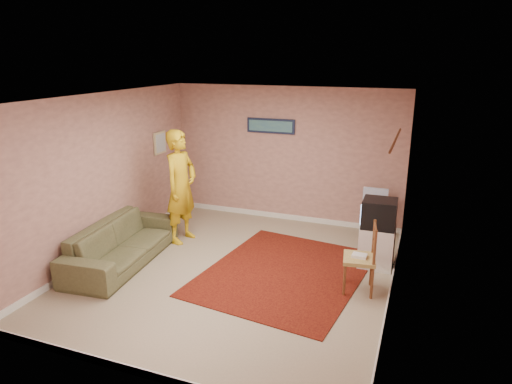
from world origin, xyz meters
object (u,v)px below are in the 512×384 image
at_px(tv_cabinet, 377,246).
at_px(sofa, 122,243).
at_px(crt_tv, 379,213).
at_px(chair_b, 360,250).
at_px(person, 181,187).
at_px(chair_a, 374,209).

relative_size(tv_cabinet, sofa, 0.29).
bearing_deg(crt_tv, chair_b, -99.88).
height_order(tv_cabinet, chair_b, chair_b).
xyz_separation_m(chair_b, person, (-3.16, 0.74, 0.38)).
relative_size(crt_tv, person, 0.26).
bearing_deg(crt_tv, tv_cabinet, 0.00).
bearing_deg(chair_b, chair_a, 172.73).
distance_m(tv_cabinet, chair_b, 0.93).
bearing_deg(tv_cabinet, chair_b, -99.35).
relative_size(chair_b, sofa, 0.24).
relative_size(tv_cabinet, crt_tv, 1.26).
xyz_separation_m(chair_a, chair_b, (0.05, -2.11, 0.09)).
bearing_deg(chair_a, chair_b, -76.11).
bearing_deg(person, crt_tv, -80.99).
bearing_deg(tv_cabinet, crt_tv, -179.15).
bearing_deg(sofa, crt_tv, -76.50).
height_order(crt_tv, person, person).
bearing_deg(sofa, tv_cabinet, -76.52).
bearing_deg(person, chair_b, -96.56).
bearing_deg(person, chair_a, -59.61).
distance_m(crt_tv, sofa, 3.99).
relative_size(chair_b, person, 0.27).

